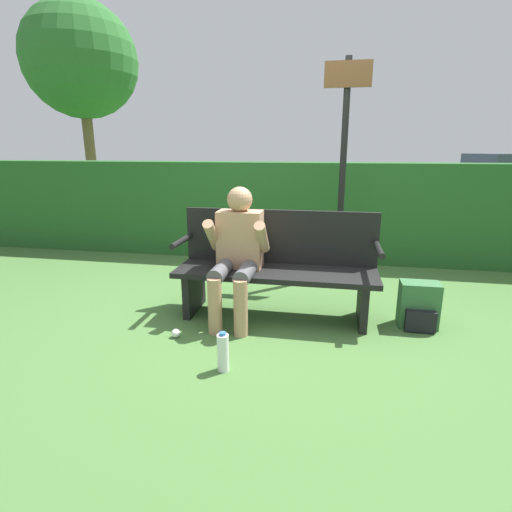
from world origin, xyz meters
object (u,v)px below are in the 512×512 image
object	(u,v)px
backpack	(419,306)
parked_car	(501,174)
person_seated	(237,249)
water_bottle	(223,352)
signpost	(344,154)
park_bench	(277,266)
tree	(81,61)

from	to	relation	value
backpack	parked_car	bearing A→B (deg)	67.39
person_seated	water_bottle	xyz separation A→B (m)	(0.10, -0.86, -0.48)
person_seated	signpost	world-z (taller)	signpost
park_bench	backpack	size ratio (longest dim) A/B	4.55
water_bottle	person_seated	bearing A→B (deg)	96.66
tree	park_bench	bearing A→B (deg)	-45.71
park_bench	tree	bearing A→B (deg)	134.29
signpost	tree	distance (m)	6.74
parked_car	tree	size ratio (longest dim) A/B	0.98
park_bench	person_seated	size ratio (longest dim) A/B	1.53
park_bench	signpost	bearing A→B (deg)	65.51
backpack	tree	world-z (taller)	tree
person_seated	tree	distance (m)	7.20
person_seated	backpack	bearing A→B (deg)	3.03
backpack	parked_car	xyz separation A→B (m)	(4.61, 11.08, 0.42)
tree	signpost	bearing A→B (deg)	-34.89
person_seated	signpost	distance (m)	1.75
parked_car	park_bench	bearing A→B (deg)	-138.35
water_bottle	backpack	bearing A→B (deg)	34.16
water_bottle	tree	size ratio (longest dim) A/B	0.06
park_bench	tree	xyz separation A→B (m)	(-4.78, 4.90, 2.71)
park_bench	tree	world-z (taller)	tree
park_bench	backpack	world-z (taller)	park_bench
water_bottle	signpost	distance (m)	2.62
signpost	tree	size ratio (longest dim) A/B	0.53
water_bottle	tree	bearing A→B (deg)	127.72
backpack	parked_car	world-z (taller)	parked_car
park_bench	parked_car	bearing A→B (deg)	62.28
water_bottle	tree	xyz separation A→B (m)	(-4.57, 5.91, 3.02)
park_bench	tree	size ratio (longest dim) A/B	0.39
backpack	water_bottle	distance (m)	1.68
parked_car	water_bottle	bearing A→B (deg)	-137.17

